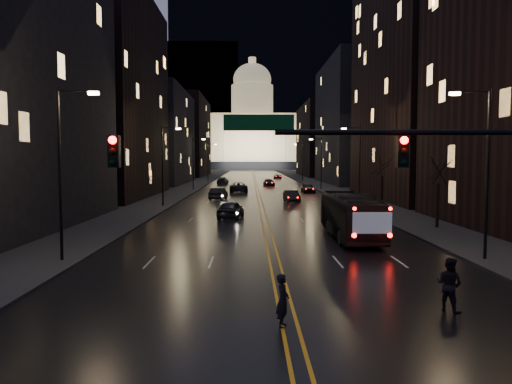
{
  "coord_description": "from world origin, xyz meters",
  "views": [
    {
      "loc": [
        -1.28,
        -15.6,
        5.37
      ],
      "look_at": [
        -0.92,
        13.58,
        3.43
      ],
      "focal_mm": 35.0,
      "sensor_mm": 36.0,
      "label": 1
    }
  ],
  "objects_px": {
    "bus": "(351,216)",
    "pedestrian_a": "(283,301)",
    "oncoming_car_b": "(218,194)",
    "traffic_signal": "(478,167)",
    "oncoming_car_a": "(231,209)",
    "pedestrian_b": "(449,285)",
    "receding_car_a": "(292,196)"
  },
  "relations": [
    {
      "from": "oncoming_car_a",
      "to": "pedestrian_a",
      "type": "relative_size",
      "value": 2.79
    },
    {
      "from": "bus",
      "to": "receding_car_a",
      "type": "distance_m",
      "value": 28.03
    },
    {
      "from": "receding_car_a",
      "to": "pedestrian_b",
      "type": "relative_size",
      "value": 2.31
    },
    {
      "from": "traffic_signal",
      "to": "oncoming_car_a",
      "type": "bearing_deg",
      "value": 107.04
    },
    {
      "from": "oncoming_car_a",
      "to": "oncoming_car_b",
      "type": "distance_m",
      "value": 20.54
    },
    {
      "from": "pedestrian_a",
      "to": "oncoming_car_b",
      "type": "bearing_deg",
      "value": 17.75
    },
    {
      "from": "receding_car_a",
      "to": "pedestrian_a",
      "type": "height_order",
      "value": "pedestrian_a"
    },
    {
      "from": "pedestrian_b",
      "to": "oncoming_car_b",
      "type": "bearing_deg",
      "value": -28.36
    },
    {
      "from": "receding_car_a",
      "to": "pedestrian_b",
      "type": "bearing_deg",
      "value": -92.82
    },
    {
      "from": "oncoming_car_b",
      "to": "pedestrian_b",
      "type": "relative_size",
      "value": 2.49
    },
    {
      "from": "oncoming_car_b",
      "to": "pedestrian_a",
      "type": "bearing_deg",
      "value": 103.87
    },
    {
      "from": "pedestrian_a",
      "to": "pedestrian_b",
      "type": "distance_m",
      "value": 6.17
    },
    {
      "from": "traffic_signal",
      "to": "receding_car_a",
      "type": "relative_size",
      "value": 3.91
    },
    {
      "from": "traffic_signal",
      "to": "oncoming_car_a",
      "type": "height_order",
      "value": "traffic_signal"
    },
    {
      "from": "oncoming_car_a",
      "to": "traffic_signal",
      "type": "bearing_deg",
      "value": 115.02
    },
    {
      "from": "receding_car_a",
      "to": "pedestrian_b",
      "type": "height_order",
      "value": "pedestrian_b"
    },
    {
      "from": "traffic_signal",
      "to": "bus",
      "type": "xyz_separation_m",
      "value": [
        -0.35,
        17.96,
        -3.58
      ]
    },
    {
      "from": "pedestrian_b",
      "to": "pedestrian_a",
      "type": "bearing_deg",
      "value": 63.39
    },
    {
      "from": "bus",
      "to": "pedestrian_a",
      "type": "xyz_separation_m",
      "value": [
        -5.79,
        -17.96,
        -0.66
      ]
    },
    {
      "from": "receding_car_a",
      "to": "pedestrian_b",
      "type": "xyz_separation_m",
      "value": [
        1.84,
        -44.35,
        0.23
      ]
    },
    {
      "from": "receding_car_a",
      "to": "pedestrian_a",
      "type": "distance_m",
      "value": 46.11
    },
    {
      "from": "traffic_signal",
      "to": "receding_car_a",
      "type": "height_order",
      "value": "traffic_signal"
    },
    {
      "from": "receding_car_a",
      "to": "bus",
      "type": "bearing_deg",
      "value": -91.79
    },
    {
      "from": "bus",
      "to": "pedestrian_a",
      "type": "height_order",
      "value": "bus"
    },
    {
      "from": "oncoming_car_b",
      "to": "pedestrian_a",
      "type": "xyz_separation_m",
      "value": [
        5.16,
        -49.49,
        0.07
      ]
    },
    {
      "from": "receding_car_a",
      "to": "oncoming_car_b",
      "type": "bearing_deg",
      "value": 153.79
    },
    {
      "from": "bus",
      "to": "receding_car_a",
      "type": "relative_size",
      "value": 2.47
    },
    {
      "from": "traffic_signal",
      "to": "bus",
      "type": "distance_m",
      "value": 18.31
    },
    {
      "from": "pedestrian_b",
      "to": "traffic_signal",
      "type": "bearing_deg",
      "value": 145.01
    },
    {
      "from": "bus",
      "to": "oncoming_car_b",
      "type": "height_order",
      "value": "bus"
    },
    {
      "from": "bus",
      "to": "oncoming_car_b",
      "type": "xyz_separation_m",
      "value": [
        -10.94,
        31.53,
        -0.73
      ]
    },
    {
      "from": "bus",
      "to": "oncoming_car_b",
      "type": "relative_size",
      "value": 2.28
    }
  ]
}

